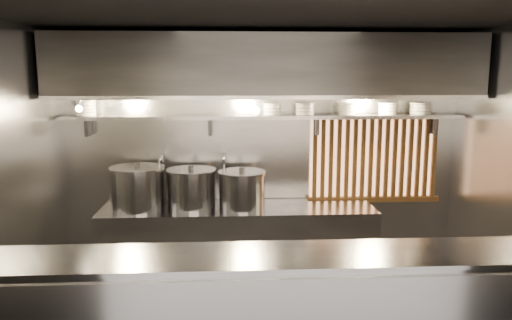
{
  "coord_description": "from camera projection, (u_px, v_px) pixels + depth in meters",
  "views": [
    {
      "loc": [
        -0.4,
        -4.2,
        2.35
      ],
      "look_at": [
        -0.13,
        0.55,
        1.53
      ],
      "focal_mm": 35.0,
      "sensor_mm": 36.0,
      "label": 1
    }
  ],
  "objects": [
    {
      "name": "wood_screen",
      "position": [
        374.0,
        158.0,
        5.81
      ],
      "size": [
        1.56,
        0.09,
        1.04
      ],
      "color": "#FFAF72",
      "rests_on": "wall_back"
    },
    {
      "name": "bowl_stack_4",
      "position": [
        387.0,
        109.0,
        5.59
      ],
      "size": [
        0.22,
        0.22,
        0.13
      ],
      "color": "silver",
      "rests_on": "bowl_shelf"
    },
    {
      "name": "ceiling",
      "position": [
        276.0,
        18.0,
        4.07
      ],
      "size": [
        4.5,
        4.5,
        0.0
      ],
      "primitive_type": "plane",
      "rotation": [
        3.14,
        0.0,
        0.0
      ],
      "color": "black",
      "rests_on": "wall_back"
    },
    {
      "name": "stock_pot_left",
      "position": [
        192.0,
        188.0,
        5.44
      ],
      "size": [
        0.57,
        0.57,
        0.47
      ],
      "rotation": [
        0.0,
        0.0,
        -0.05
      ],
      "color": "#949499",
      "rests_on": "cooking_bench"
    },
    {
      "name": "exhaust_hood",
      "position": [
        266.0,
        67.0,
        5.22
      ],
      "size": [
        4.4,
        0.81,
        0.65
      ],
      "color": "#2D2D30",
      "rests_on": "ceiling"
    },
    {
      "name": "wall_left",
      "position": [
        9.0,
        188.0,
        4.19
      ],
      "size": [
        0.0,
        3.0,
        3.0
      ],
      "primitive_type": "plane",
      "rotation": [
        1.57,
        0.0,
        1.57
      ],
      "color": "gray",
      "rests_on": "floor"
    },
    {
      "name": "bowl_stack_3",
      "position": [
        347.0,
        109.0,
        5.57
      ],
      "size": [
        0.21,
        0.21,
        0.13
      ],
      "color": "silver",
      "rests_on": "bowl_shelf"
    },
    {
      "name": "bowl_stack_0",
      "position": [
        86.0,
        108.0,
        5.4
      ],
      "size": [
        0.22,
        0.22,
        0.17
      ],
      "color": "silver",
      "rests_on": "bowl_shelf"
    },
    {
      "name": "bowl_stack_1",
      "position": [
        272.0,
        109.0,
        5.52
      ],
      "size": [
        0.2,
        0.2,
        0.13
      ],
      "color": "silver",
      "rests_on": "bowl_shelf"
    },
    {
      "name": "faucet_right",
      "position": [
        224.0,
        167.0,
        5.65
      ],
      "size": [
        0.04,
        0.3,
        0.5
      ],
      "color": "silver",
      "rests_on": "wall_back"
    },
    {
      "name": "bowl_stack_5",
      "position": [
        421.0,
        108.0,
        5.61
      ],
      "size": [
        0.25,
        0.25,
        0.13
      ],
      "color": "silver",
      "rests_on": "bowl_shelf"
    },
    {
      "name": "bowl_shelf",
      "position": [
        264.0,
        117.0,
        5.53
      ],
      "size": [
        4.4,
        0.34,
        0.04
      ],
      "primitive_type": "cube",
      "color": "#949499",
      "rests_on": "wall_back"
    },
    {
      "name": "stock_pot_right",
      "position": [
        242.0,
        190.0,
        5.42
      ],
      "size": [
        0.69,
        0.69,
        0.45
      ],
      "rotation": [
        0.0,
        0.0,
        0.42
      ],
      "color": "#949499",
      "rests_on": "cooking_bench"
    },
    {
      "name": "faucet_left",
      "position": [
        162.0,
        168.0,
        5.61
      ],
      "size": [
        0.04,
        0.3,
        0.5
      ],
      "color": "silver",
      "rests_on": "wall_back"
    },
    {
      "name": "pendant_bulb",
      "position": [
        256.0,
        110.0,
        5.39
      ],
      "size": [
        0.09,
        0.09,
        0.19
      ],
      "color": "#2D2D30",
      "rests_on": "exhaust_hood"
    },
    {
      "name": "heat_lamp",
      "position": [
        76.0,
        103.0,
        4.93
      ],
      "size": [
        0.25,
        0.35,
        0.2
      ],
      "color": "#949499",
      "rests_on": "exhaust_hood"
    },
    {
      "name": "stock_pot_mid",
      "position": [
        138.0,
        188.0,
        5.38
      ],
      "size": [
        0.74,
        0.74,
        0.51
      ],
      "rotation": [
        0.0,
        0.0,
        -0.31
      ],
      "color": "#949499",
      "rests_on": "cooking_bench"
    },
    {
      "name": "cooking_bench",
      "position": [
        238.0,
        246.0,
        5.57
      ],
      "size": [
        3.0,
        0.7,
        0.9
      ],
      "primitive_type": "cube",
      "color": "#949499",
      "rests_on": "floor"
    },
    {
      "name": "bowl_stack_2",
      "position": [
        305.0,
        109.0,
        5.54
      ],
      "size": [
        0.22,
        0.22,
        0.13
      ],
      "color": "silver",
      "rests_on": "bowl_shelf"
    },
    {
      "name": "wall_back",
      "position": [
        263.0,
        157.0,
        5.79
      ],
      "size": [
        4.5,
        0.0,
        4.5
      ],
      "primitive_type": "plane",
      "rotation": [
        1.57,
        0.0,
        0.0
      ],
      "color": "gray",
      "rests_on": "floor"
    }
  ]
}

